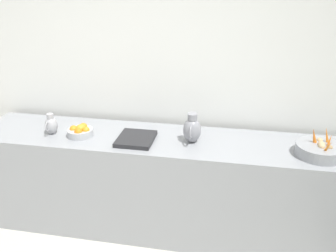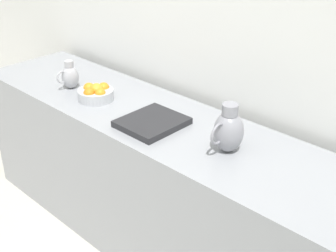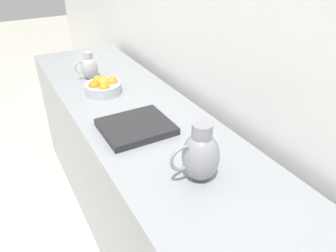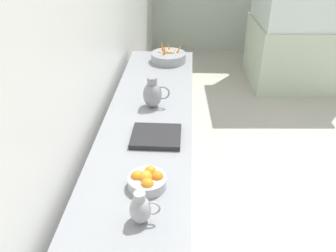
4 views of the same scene
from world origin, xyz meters
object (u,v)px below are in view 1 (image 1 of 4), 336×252
at_px(vegetable_colander, 319,150).
at_px(metal_pitcher_tall, 192,129).
at_px(metal_pitcher_short, 51,125).
at_px(orange_bowl, 80,131).

height_order(vegetable_colander, metal_pitcher_tall, metal_pitcher_tall).
bearing_deg(metal_pitcher_short, vegetable_colander, 89.90).
distance_m(vegetable_colander, orange_bowl, 1.97).
bearing_deg(vegetable_colander, metal_pitcher_tall, -93.63).
relative_size(metal_pitcher_tall, metal_pitcher_short, 1.36).
xyz_separation_m(vegetable_colander, metal_pitcher_tall, (-0.06, -1.00, 0.06)).
distance_m(vegetable_colander, metal_pitcher_short, 2.24).
height_order(metal_pitcher_tall, metal_pitcher_short, metal_pitcher_tall).
bearing_deg(metal_pitcher_tall, vegetable_colander, 86.37).
xyz_separation_m(vegetable_colander, metal_pitcher_short, (-0.00, -2.24, 0.03)).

